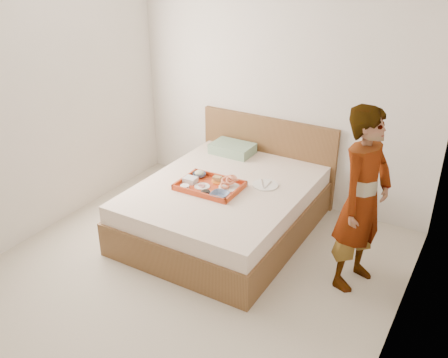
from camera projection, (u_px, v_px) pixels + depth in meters
ground at (177, 285)px, 4.31m from camera, size 3.50×4.00×0.01m
wall_back at (280, 88)px, 5.29m from camera, size 3.50×0.01×2.60m
wall_left at (17, 112)px, 4.54m from camera, size 0.01×4.00×2.60m
wall_right at (406, 206)px, 2.95m from camera, size 0.01×4.00×2.60m
bed at (225, 208)px, 5.02m from camera, size 1.65×2.00×0.53m
headboard at (267, 157)px, 5.68m from camera, size 1.65×0.06×0.95m
pillow at (232, 149)px, 5.60m from camera, size 0.47×0.32×0.11m
tray at (210, 185)px, 4.83m from camera, size 0.62×0.46×0.06m
prawn_plate at (229, 187)px, 4.80m from camera, size 0.22×0.22×0.01m
navy_bowl_big at (220, 195)px, 4.63m from camera, size 0.18×0.18×0.04m
sauce_dish at (206, 193)px, 4.68m from camera, size 0.09×0.09×0.03m
meat_plate at (202, 186)px, 4.82m from camera, size 0.15×0.15×0.01m
bread_plate at (219, 181)px, 4.93m from camera, size 0.15×0.15×0.01m
salad_bowl at (199, 175)px, 5.02m from camera, size 0.14×0.14×0.04m
plastic_tub at (190, 180)px, 4.90m from camera, size 0.13×0.11×0.06m
cheese_round at (185, 187)px, 4.79m from camera, size 0.09×0.09×0.03m
dinner_plate at (265, 185)px, 4.89m from camera, size 0.31×0.31×0.01m
person at (363, 200)px, 4.03m from camera, size 0.53×0.67×1.62m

